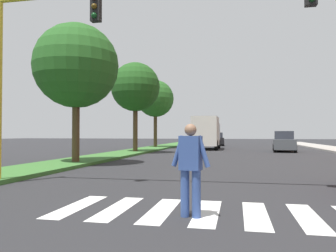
# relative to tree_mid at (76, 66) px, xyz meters

# --- Properties ---
(ground_plane) EXTENTS (140.00, 140.00, 0.00)m
(ground_plane) POSITION_rel_tree_mid_xyz_m (8.04, 13.99, -4.83)
(ground_plane) COLOR #262628
(crosswalk) EXTENTS (7.65, 2.20, 0.01)m
(crosswalk) POSITION_rel_tree_mid_xyz_m (8.04, -8.51, -4.82)
(crosswalk) COLOR silver
(crosswalk) RESTS_ON ground_plane
(median_strip) EXTENTS (2.69, 64.00, 0.15)m
(median_strip) POSITION_rel_tree_mid_xyz_m (-0.39, 11.99, -4.75)
(median_strip) COLOR #386B2D
(median_strip) RESTS_ON ground_plane
(tree_mid) EXTENTS (4.14, 4.14, 6.77)m
(tree_mid) POSITION_rel_tree_mid_xyz_m (0.00, 0.00, 0.00)
(tree_mid) COLOR #4C3823
(tree_mid) RESTS_ON median_strip
(tree_far) EXTENTS (3.82, 3.82, 6.92)m
(tree_far) POSITION_rel_tree_mid_xyz_m (-0.03, 9.77, 0.31)
(tree_far) COLOR #4C3823
(tree_far) RESTS_ON median_strip
(tree_distant) EXTENTS (3.86, 3.86, 6.97)m
(tree_distant) POSITION_rel_tree_mid_xyz_m (-0.63, 18.67, 0.34)
(tree_distant) COLOR #4C3823
(tree_distant) RESTS_ON median_strip
(traffic_light_gantry) EXTENTS (10.54, 0.30, 6.00)m
(traffic_light_gantry) POSITION_rel_tree_mid_xyz_m (3.86, -6.17, -0.41)
(traffic_light_gantry) COLOR gold
(traffic_light_gantry) RESTS_ON median_strip
(pedestrian_performer) EXTENTS (0.75, 0.32, 1.69)m
(pedestrian_performer) POSITION_rel_tree_mid_xyz_m (6.88, -8.93, -3.89)
(pedestrian_performer) COLOR #334C8C
(pedestrian_performer) RESTS_ON ground_plane
(sedan_midblock) EXTENTS (2.12, 4.54, 1.73)m
(sedan_midblock) POSITION_rel_tree_mid_xyz_m (11.63, 14.62, -4.03)
(sedan_midblock) COLOR #474C51
(sedan_midblock) RESTS_ON ground_plane
(sedan_distant) EXTENTS (2.20, 4.65, 1.66)m
(sedan_distant) POSITION_rel_tree_mid_xyz_m (5.12, 27.92, -4.06)
(sedan_distant) COLOR black
(sedan_distant) RESTS_ON ground_plane
(truck_box_delivery) EXTENTS (2.40, 6.20, 3.10)m
(truck_box_delivery) POSITION_rel_tree_mid_xyz_m (4.83, 17.34, -3.19)
(truck_box_delivery) COLOR #B7B7BC
(truck_box_delivery) RESTS_ON ground_plane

